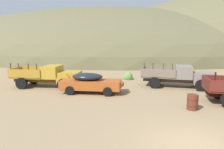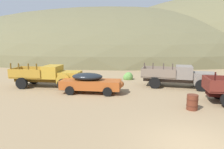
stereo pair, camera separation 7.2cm
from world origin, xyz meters
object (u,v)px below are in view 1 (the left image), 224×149
at_px(truck_mustard, 52,76).
at_px(truck_primer_gray, 182,76).
at_px(car_oxide_orange, 93,83).
at_px(oil_drum_spare, 193,102).

xyz_separation_m(truck_mustard, truck_primer_gray, (10.93, 3.01, -0.00)).
height_order(car_oxide_orange, oil_drum_spare, car_oxide_orange).
bearing_deg(truck_mustard, truck_primer_gray, 6.02).
xyz_separation_m(truck_mustard, car_oxide_orange, (4.22, -0.97, -0.18)).
bearing_deg(car_oxide_orange, oil_drum_spare, -25.31).
bearing_deg(truck_primer_gray, oil_drum_spare, -86.62).
bearing_deg(car_oxide_orange, truck_mustard, 158.25).
bearing_deg(truck_primer_gray, car_oxide_orange, -149.68).
bearing_deg(oil_drum_spare, truck_mustard, 164.86).
height_order(truck_mustard, truck_primer_gray, same).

